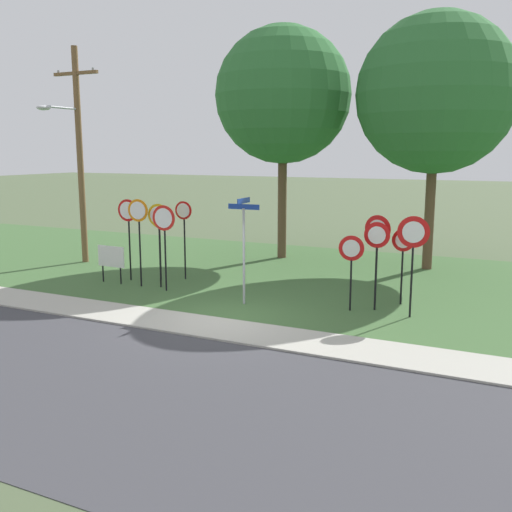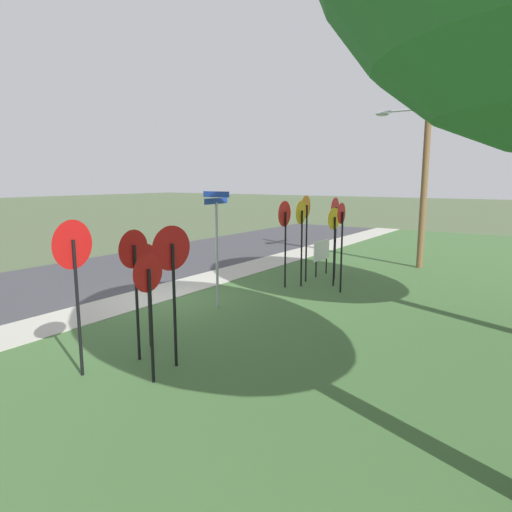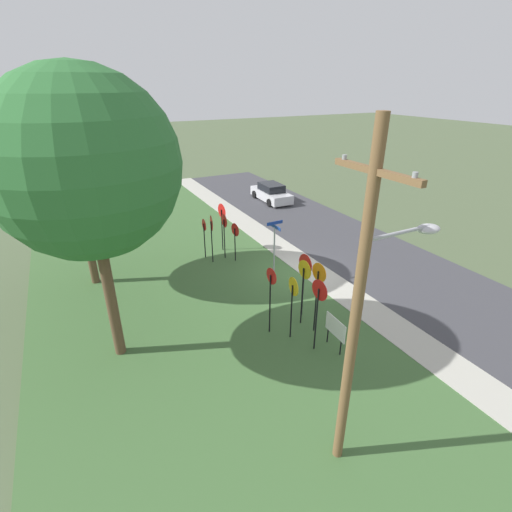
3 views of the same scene
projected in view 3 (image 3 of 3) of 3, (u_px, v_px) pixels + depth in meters
ground_plane at (299, 274)px, 18.69m from camera, size 160.00×160.00×0.00m
road_asphalt at (372, 255)px, 20.68m from camera, size 44.00×6.40×0.01m
sidewalk_strip at (312, 270)px, 19.01m from camera, size 44.00×1.60×0.06m
grass_median at (183, 303)px, 16.20m from camera, size 44.00×12.00×0.04m
stop_sign_near_left at (304, 279)px, 14.02m from camera, size 0.73×0.11×2.72m
stop_sign_near_right at (305, 271)px, 14.51m from camera, size 0.79×0.10×2.72m
stop_sign_far_left at (271, 288)px, 13.52m from camera, size 0.62×0.10×2.70m
stop_sign_far_center at (318, 283)px, 13.52m from camera, size 0.72×0.12×2.86m
stop_sign_far_right at (293, 295)px, 13.26m from camera, size 0.69×0.11×2.50m
stop_sign_center_tall at (319, 300)px, 12.56m from camera, size 0.74×0.11×2.77m
yield_sign_near_left at (204, 229)px, 19.70m from camera, size 0.64×0.10×2.19m
yield_sign_near_right at (222, 215)px, 20.43m from camera, size 0.83×0.14×2.71m
yield_sign_far_left at (225, 226)px, 19.57m from camera, size 0.71×0.11×2.47m
yield_sign_far_right at (212, 228)px, 19.06m from camera, size 0.79×0.17×2.57m
yield_sign_center at (235, 233)px, 19.34m from camera, size 0.69×0.15×2.11m
street_name_post at (274, 247)px, 17.09m from camera, size 0.96×0.82×3.07m
utility_pole at (362, 305)px, 7.79m from camera, size 2.10×2.12×8.26m
notice_board at (335, 329)px, 13.08m from camera, size 1.10×0.08×1.25m
oak_tree_left at (85, 166)px, 10.48m from camera, size 5.39×5.39×9.24m
oak_tree_right at (68, 144)px, 15.17m from camera, size 5.70×5.70×9.23m
parked_sedan_distant at (271, 193)px, 29.87m from camera, size 4.23×1.97×1.39m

